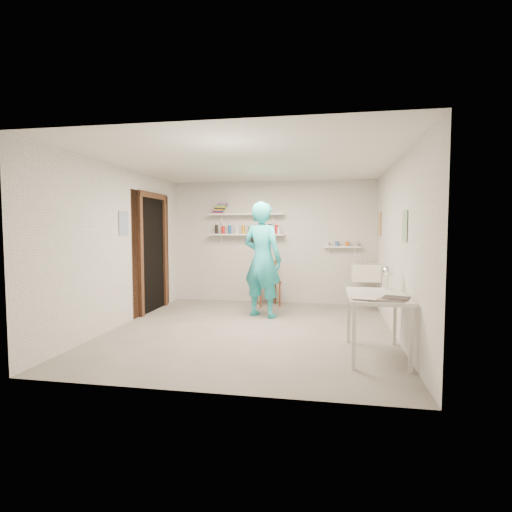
% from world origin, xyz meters
% --- Properties ---
extents(floor, '(4.00, 4.50, 0.02)m').
position_xyz_m(floor, '(0.00, 0.00, -0.01)').
color(floor, slate).
rests_on(floor, ground).
extents(ceiling, '(4.00, 4.50, 0.02)m').
position_xyz_m(ceiling, '(0.00, 0.00, 2.41)').
color(ceiling, silver).
rests_on(ceiling, wall_back).
extents(wall_back, '(4.00, 0.02, 2.40)m').
position_xyz_m(wall_back, '(0.00, 2.26, 1.20)').
color(wall_back, silver).
rests_on(wall_back, ground).
extents(wall_front, '(4.00, 0.02, 2.40)m').
position_xyz_m(wall_front, '(0.00, -2.26, 1.20)').
color(wall_front, silver).
rests_on(wall_front, ground).
extents(wall_left, '(0.02, 4.50, 2.40)m').
position_xyz_m(wall_left, '(-2.01, 0.00, 1.20)').
color(wall_left, silver).
rests_on(wall_left, ground).
extents(wall_right, '(0.02, 4.50, 2.40)m').
position_xyz_m(wall_right, '(2.01, 0.00, 1.20)').
color(wall_right, silver).
rests_on(wall_right, ground).
extents(doorway_recess, '(0.02, 0.90, 2.00)m').
position_xyz_m(doorway_recess, '(-1.99, 1.05, 1.00)').
color(doorway_recess, black).
rests_on(doorway_recess, wall_left).
extents(corridor_box, '(1.40, 1.50, 2.10)m').
position_xyz_m(corridor_box, '(-2.70, 1.05, 1.05)').
color(corridor_box, brown).
rests_on(corridor_box, ground).
extents(door_lintel, '(0.06, 1.05, 0.10)m').
position_xyz_m(door_lintel, '(-1.97, 1.05, 2.05)').
color(door_lintel, brown).
rests_on(door_lintel, wall_left).
extents(door_jamb_near, '(0.06, 0.10, 2.00)m').
position_xyz_m(door_jamb_near, '(-1.97, 0.55, 1.00)').
color(door_jamb_near, brown).
rests_on(door_jamb_near, ground).
extents(door_jamb_far, '(0.06, 0.10, 2.00)m').
position_xyz_m(door_jamb_far, '(-1.97, 1.55, 1.00)').
color(door_jamb_far, brown).
rests_on(door_jamb_far, ground).
extents(shelf_lower, '(1.50, 0.22, 0.03)m').
position_xyz_m(shelf_lower, '(-0.50, 2.13, 1.35)').
color(shelf_lower, white).
rests_on(shelf_lower, wall_back).
extents(shelf_upper, '(1.50, 0.22, 0.03)m').
position_xyz_m(shelf_upper, '(-0.50, 2.13, 1.75)').
color(shelf_upper, white).
rests_on(shelf_upper, wall_back).
extents(ledge_shelf, '(0.70, 0.14, 0.03)m').
position_xyz_m(ledge_shelf, '(1.35, 2.17, 1.12)').
color(ledge_shelf, white).
rests_on(ledge_shelf, wall_back).
extents(poster_left, '(0.01, 0.28, 0.36)m').
position_xyz_m(poster_left, '(-1.99, 0.05, 1.55)').
color(poster_left, '#334C7F').
rests_on(poster_left, wall_left).
extents(poster_right_a, '(0.01, 0.34, 0.42)m').
position_xyz_m(poster_right_a, '(1.99, 1.80, 1.55)').
color(poster_right_a, '#995933').
rests_on(poster_right_a, wall_right).
extents(poster_right_b, '(0.01, 0.30, 0.38)m').
position_xyz_m(poster_right_b, '(1.99, -0.55, 1.50)').
color(poster_right_b, '#3F724C').
rests_on(poster_right_b, wall_right).
extents(belfast_sink, '(0.48, 0.60, 0.30)m').
position_xyz_m(belfast_sink, '(1.75, 1.70, 0.70)').
color(belfast_sink, white).
rests_on(belfast_sink, wall_right).
extents(man, '(0.82, 0.68, 1.91)m').
position_xyz_m(man, '(0.02, 0.91, 0.95)').
color(man, '#24AFB8').
rests_on(man, ground).
extents(wall_clock, '(0.33, 0.16, 0.34)m').
position_xyz_m(wall_clock, '(-0.07, 1.12, 1.27)').
color(wall_clock, '#FADEAA').
rests_on(wall_clock, man).
extents(wooden_chair, '(0.55, 0.53, 0.92)m').
position_xyz_m(wooden_chair, '(-0.03, 1.88, 0.46)').
color(wooden_chair, brown).
rests_on(wooden_chair, ground).
extents(work_table, '(0.65, 1.08, 0.72)m').
position_xyz_m(work_table, '(1.64, -0.91, 0.36)').
color(work_table, silver).
rests_on(work_table, ground).
extents(desk_lamp, '(0.14, 0.14, 0.14)m').
position_xyz_m(desk_lamp, '(1.82, -0.48, 0.94)').
color(desk_lamp, white).
rests_on(desk_lamp, work_table).
extents(spray_cans, '(1.32, 0.06, 0.17)m').
position_xyz_m(spray_cans, '(-0.50, 2.13, 1.45)').
color(spray_cans, black).
rests_on(spray_cans, shelf_lower).
extents(book_stack, '(0.30, 0.14, 0.20)m').
position_xyz_m(book_stack, '(-1.04, 2.13, 1.86)').
color(book_stack, red).
rests_on(book_stack, shelf_upper).
extents(ledge_pots, '(0.48, 0.07, 0.09)m').
position_xyz_m(ledge_pots, '(1.35, 2.17, 1.18)').
color(ledge_pots, silver).
rests_on(ledge_pots, ledge_shelf).
extents(papers, '(0.30, 0.22, 0.02)m').
position_xyz_m(papers, '(1.64, -0.91, 0.73)').
color(papers, silver).
rests_on(papers, work_table).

